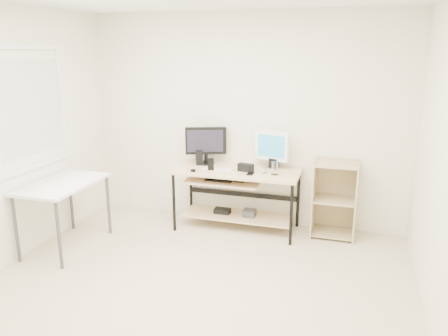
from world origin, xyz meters
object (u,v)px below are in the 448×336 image
desk (235,187)px  side_table (63,190)px  shelf_unit (334,198)px  black_monitor (206,143)px  white_imac (271,147)px  audio_controller (211,164)px

desk → side_table: 1.97m
side_table → shelf_unit: 3.09m
shelf_unit → side_table: bearing=-156.7°
side_table → black_monitor: size_ratio=2.01×
white_imac → side_table: bearing=-133.6°
shelf_unit → audio_controller: shelf_unit is taller
black_monitor → white_imac: black_monitor is taller
desk → side_table: same height
side_table → shelf_unit: shelf_unit is taller
audio_controller → side_table: bearing=-160.5°
black_monitor → audio_controller: black_monitor is taller
side_table → audio_controller: bearing=35.2°
desk → white_imac: 0.66m
shelf_unit → black_monitor: (-1.61, 0.02, 0.57)m
black_monitor → white_imac: size_ratio=1.07×
desk → audio_controller: (-0.28, -0.09, 0.28)m
black_monitor → white_imac: 0.83m
side_table → audio_controller: audio_controller is taller
side_table → black_monitor: 1.77m
desk → shelf_unit: bearing=7.8°
side_table → black_monitor: bearing=45.3°
shelf_unit → audio_controller: bearing=-170.3°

